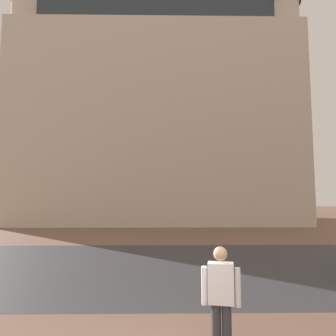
{
  "coord_description": "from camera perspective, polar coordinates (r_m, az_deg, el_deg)",
  "views": [
    {
      "loc": [
        0.09,
        -3.6,
        2.53
      ],
      "look_at": [
        0.3,
        10.05,
        3.81
      ],
      "focal_mm": 32.05,
      "sensor_mm": 36.0,
      "label": 1
    }
  ],
  "objects": [
    {
      "name": "landmark_building",
      "position": [
        33.05,
        -1.78,
        8.65
      ],
      "size": [
        26.36,
        16.03,
        32.8
      ],
      "color": "beige",
      "rests_on": "ground_plane"
    },
    {
      "name": "ground_plane",
      "position": [
        13.84,
        -1.28,
        -15.88
      ],
      "size": [
        120.0,
        120.0,
        0.0
      ],
      "primitive_type": "plane",
      "color": "brown"
    },
    {
      "name": "street_asphalt_strip",
      "position": [
        11.51,
        -1.37,
        -18.03
      ],
      "size": [
        120.0,
        8.99,
        0.0
      ],
      "primitive_type": "cube",
      "color": "#38383D",
      "rests_on": "ground_plane"
    },
    {
      "name": "person_skater",
      "position": [
        5.17,
        10.05,
        -22.92
      ],
      "size": [
        0.6,
        0.35,
        1.73
      ],
      "color": "#333338",
      "rests_on": "ground_plane"
    }
  ]
}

